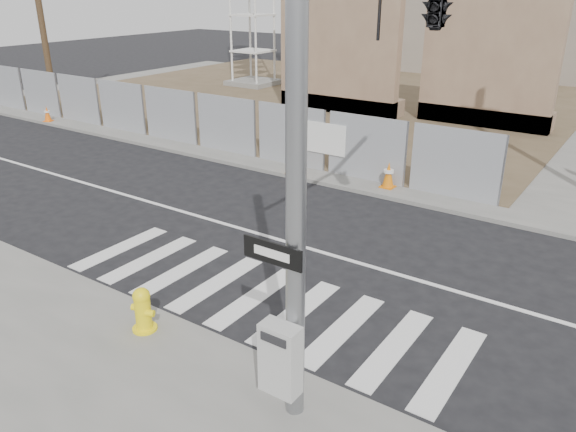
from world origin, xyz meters
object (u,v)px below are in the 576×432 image
Objects in this scene: traffic_cone_d at (388,175)px; signal_pole at (398,57)px; traffic_cone_a at (47,114)px; traffic_cone_c at (294,162)px; fire_hydrant at (143,309)px; traffic_cone_b at (127,119)px.

signal_pole is at bearing -66.28° from traffic_cone_d.
traffic_cone_d is at bearing 1.72° from traffic_cone_a.
signal_pole is 8.71× the size of traffic_cone_c.
fire_hydrant reaches higher than traffic_cone_b.
fire_hydrant is 9.26m from traffic_cone_c.
traffic_cone_b is at bearing 15.61° from traffic_cone_a.
traffic_cone_b is (-11.92, 9.95, -0.03)m from fire_hydrant.
traffic_cone_b is (-15.23, 7.38, -4.28)m from signal_pole.
fire_hydrant is at bearing -142.09° from signal_pole.
signal_pole is 8.53m from traffic_cone_d.
fire_hydrant is 18.19m from traffic_cone_a.
traffic_cone_a is at bearing -164.39° from traffic_cone_b.
traffic_cone_a is (-19.21, 6.27, -4.33)m from signal_pole.
traffic_cone_b is (3.97, 1.11, 0.05)m from traffic_cone_a.
traffic_cone_b is at bearing 154.17° from signal_pole.
traffic_cone_d is at bearing -2.90° from traffic_cone_b.
traffic_cone_d is (0.34, 9.33, -0.03)m from fire_hydrant.
traffic_cone_b reaches higher than traffic_cone_a.
traffic_cone_d reaches higher than traffic_cone_a.
signal_pole reaches higher than traffic_cone_b.
traffic_cone_c is (9.18, -1.11, 0.01)m from traffic_cone_b.
traffic_cone_c reaches higher than traffic_cone_b.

